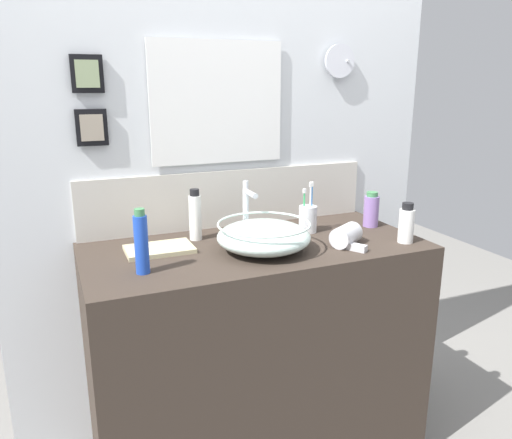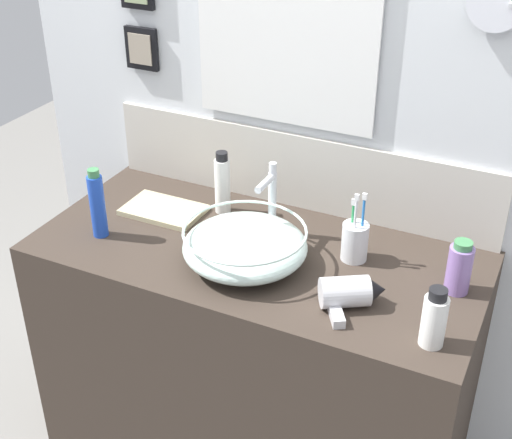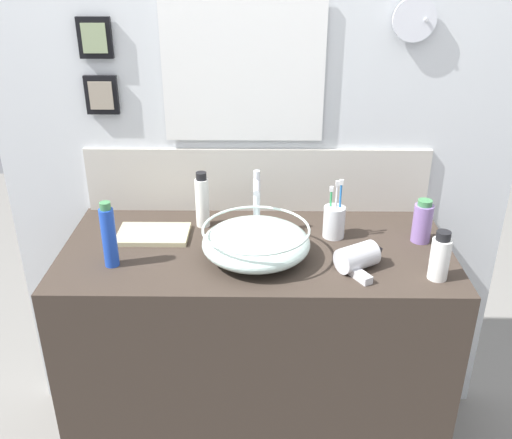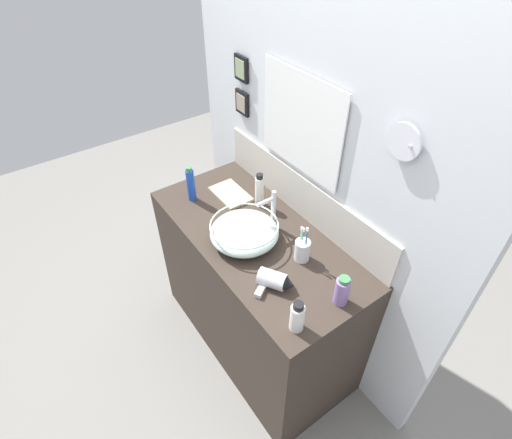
% 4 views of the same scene
% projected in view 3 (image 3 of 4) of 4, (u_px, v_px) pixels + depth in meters
% --- Properties ---
extents(vanity_counter, '(1.27, 0.59, 0.92)m').
position_uv_depth(vanity_counter, '(256.00, 358.00, 2.07)').
color(vanity_counter, '#382D26').
rests_on(vanity_counter, ground).
extents(back_panel, '(1.86, 0.09, 2.54)m').
position_uv_depth(back_panel, '(257.00, 117.00, 2.01)').
color(back_panel, silver).
rests_on(back_panel, ground).
extents(glass_bowl_sink, '(0.34, 0.34, 0.11)m').
position_uv_depth(glass_bowl_sink, '(255.00, 242.00, 1.78)').
color(glass_bowl_sink, silver).
rests_on(glass_bowl_sink, vanity_counter).
extents(faucet, '(0.02, 0.11, 0.23)m').
position_uv_depth(faucet, '(256.00, 199.00, 1.90)').
color(faucet, silver).
rests_on(faucet, vanity_counter).
extents(hair_drier, '(0.18, 0.19, 0.08)m').
position_uv_depth(hair_drier, '(361.00, 257.00, 1.73)').
color(hair_drier, silver).
rests_on(hair_drier, vanity_counter).
extents(toothbrush_cup, '(0.07, 0.07, 0.21)m').
position_uv_depth(toothbrush_cup, '(334.00, 221.00, 1.91)').
color(toothbrush_cup, silver).
rests_on(toothbrush_cup, vanity_counter).
extents(lotion_bottle, '(0.04, 0.04, 0.21)m').
position_uv_depth(lotion_bottle, '(109.00, 236.00, 1.72)').
color(lotion_bottle, blue).
rests_on(lotion_bottle, vanity_counter).
extents(soap_dispenser, '(0.06, 0.06, 0.15)m').
position_uv_depth(soap_dispenser, '(440.00, 257.00, 1.66)').
color(soap_dispenser, white).
rests_on(soap_dispenser, vanity_counter).
extents(shampoo_bottle, '(0.06, 0.06, 0.15)m').
position_uv_depth(shampoo_bottle, '(422.00, 222.00, 1.88)').
color(shampoo_bottle, '#8C6BB2').
rests_on(shampoo_bottle, vanity_counter).
extents(spray_bottle, '(0.05, 0.05, 0.20)m').
position_uv_depth(spray_bottle, '(202.00, 201.00, 1.97)').
color(spray_bottle, white).
rests_on(spray_bottle, vanity_counter).
extents(hand_towel, '(0.24, 0.15, 0.02)m').
position_uv_depth(hand_towel, '(153.00, 234.00, 1.93)').
color(hand_towel, tan).
rests_on(hand_towel, vanity_counter).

